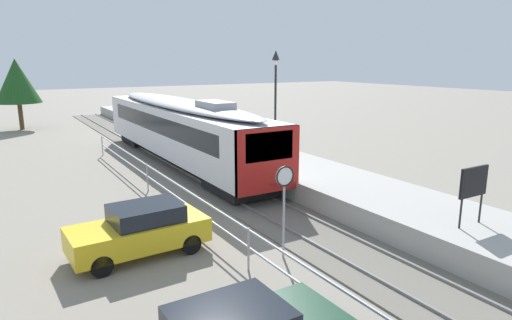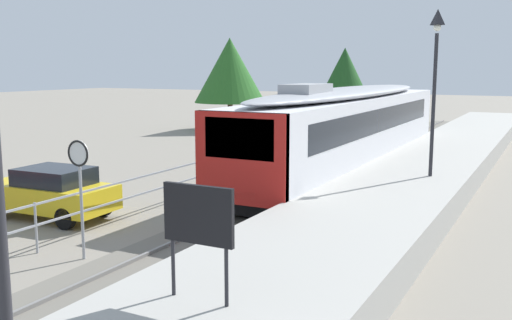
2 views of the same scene
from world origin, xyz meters
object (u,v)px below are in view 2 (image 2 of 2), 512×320
Objects in this scene: commuter_train at (349,124)px; platform_notice_board at (198,219)px; parked_hatchback_yellow at (50,192)px; speed_limit_sign at (79,170)px; platform_lamp_mid_platform at (436,61)px.

commuter_train is 10.40× the size of platform_notice_board.
parked_hatchback_yellow is at bearing 149.53° from platform_notice_board.
parked_hatchback_yellow is (-8.48, 4.99, -1.40)m from platform_notice_board.
commuter_train reaches higher than speed_limit_sign.
speed_limit_sign is at bearing 152.17° from platform_notice_board.
platform_notice_board is (2.94, -15.76, 0.04)m from commuter_train.
platform_notice_board is 5.58m from speed_limit_sign.
parked_hatchback_yellow is (-5.54, -10.77, -1.35)m from commuter_train.
commuter_train is at bearing 81.38° from speed_limit_sign.
speed_limit_sign reaches higher than parked_hatchback_yellow.
platform_notice_board reaches higher than parked_hatchback_yellow.
platform_lamp_mid_platform reaches higher than parked_hatchback_yellow.
commuter_train reaches higher than platform_notice_board.
platform_lamp_mid_platform reaches higher than platform_notice_board.
platform_lamp_mid_platform is at bearing -41.49° from commuter_train.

